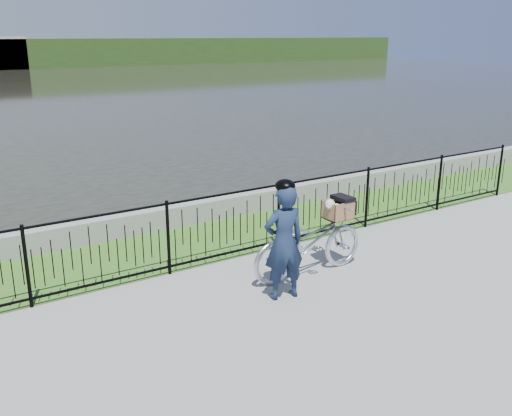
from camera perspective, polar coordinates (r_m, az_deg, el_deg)
ground at (r=7.94m, az=3.01°, el=-8.89°), size 120.00×120.00×0.00m
grass_strip at (r=9.99m, az=-5.80°, el=-3.36°), size 60.00×2.00×0.01m
quay_wall at (r=10.78m, az=-8.29°, el=-0.82°), size 60.00×0.30×0.40m
fence at (r=8.97m, az=-2.96°, el=-1.82°), size 14.00×0.06×1.15m
bicycle_rig at (r=8.49m, az=5.37°, el=-3.34°), size 1.95×0.68×1.14m
cyclist at (r=7.62m, az=2.80°, el=-3.29°), size 0.63×0.46×1.66m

